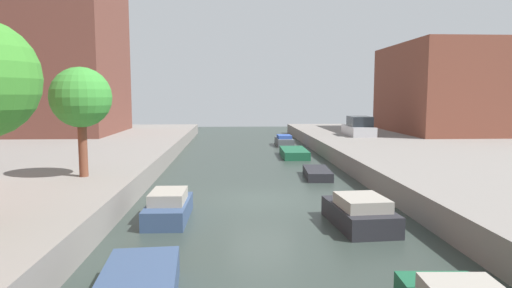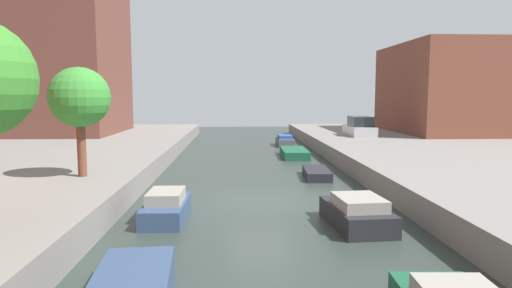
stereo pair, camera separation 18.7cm
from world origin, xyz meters
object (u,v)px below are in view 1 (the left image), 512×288
Objects in this scene: apartment_tower_far at (53,20)px; low_block_right at (453,89)px; street_tree_2 at (81,98)px; parked_car at (359,127)px; moored_boat_left_2 at (169,207)px; moored_boat_right_5 at (284,141)px; moored_boat_right_2 at (360,213)px; moored_boat_right_4 at (294,153)px; moored_boat_right_3 at (317,173)px.

apartment_tower_far is 1.53× the size of low_block_right.
street_tree_2 is (8.90, -20.92, -6.35)m from apartment_tower_far.
parked_car is 23.84m from moored_boat_left_2.
moored_boat_right_5 is (-14.84, -1.04, -4.40)m from low_block_right.
parked_car is at bearing -7.85° from apartment_tower_far.
moored_boat_right_2 reaches higher than moored_boat_left_2.
parked_car is at bearing 40.68° from moored_boat_right_4.
parked_car reaches higher than moored_boat_right_4.
apartment_tower_far is 6.08× the size of moored_boat_right_5.
apartment_tower_far reaches higher than street_tree_2.
moored_boat_right_4 is at bearing 67.16° from moored_boat_left_2.
moored_boat_right_3 is (19.19, -16.33, -10.23)m from apartment_tower_far.
parked_car is 1.50× the size of moored_boat_right_3.
moored_boat_right_4 is (0.14, 16.38, -0.17)m from moored_boat_right_2.
moored_boat_right_2 is at bearing -90.47° from moored_boat_right_4.
moored_boat_right_3 is (10.29, 4.58, -3.88)m from street_tree_2.
moored_boat_right_2 reaches higher than moored_boat_right_3.
moored_boat_right_2 is (-15.07, -24.22, -4.35)m from low_block_right.
moored_boat_left_2 is (3.74, -2.88, -3.68)m from street_tree_2.
moored_boat_right_5 is (-5.84, 1.70, -1.25)m from parked_car.
moored_boat_right_2 reaches higher than moored_boat_right_5.
apartment_tower_far is 32.87m from moored_boat_right_2.
moored_boat_right_5 is at bearing 61.82° from street_tree_2.
moored_boat_right_2 is at bearing -121.89° from low_block_right.
moored_boat_right_2 is 16.39m from moored_boat_right_4.
moored_boat_right_5 reaches higher than moored_boat_right_3.
moored_boat_right_2 is at bearing -52.80° from apartment_tower_far.
moored_boat_right_2 is 23.19m from moored_boat_right_5.
moored_boat_left_2 is at bearing -37.59° from street_tree_2.
apartment_tower_far reaches higher than low_block_right.
parked_car is at bearing 74.22° from moored_boat_right_2.
moored_boat_right_2 is (6.29, -1.14, 0.02)m from moored_boat_left_2.
street_tree_2 is at bearing -141.17° from low_block_right.
low_block_right is 9.92m from parked_car.
low_block_right is at bearing 38.83° from street_tree_2.
street_tree_2 reaches higher than moored_boat_right_5.
moored_boat_right_2 is 1.07× the size of moored_boat_right_3.
moored_boat_right_5 is at bearing 73.52° from moored_boat_left_2.
parked_car reaches higher than moored_boat_right_3.
low_block_right reaches higher than moored_boat_right_2.
low_block_right reaches higher than moored_boat_left_2.
moored_boat_right_2 is 8.61m from moored_boat_right_3.
apartment_tower_far is at bearing 113.04° from street_tree_2.
street_tree_2 is 1.39× the size of moored_boat_right_5.
parked_car is 6.20m from moored_boat_right_5.
moored_boat_right_4 is (-5.94, -5.10, -1.37)m from parked_car.
moored_boat_right_5 is (0.10, 6.80, 0.12)m from moored_boat_right_4.
moored_boat_left_2 is at bearing 169.75° from moored_boat_right_2.
apartment_tower_far is at bearing 178.80° from low_block_right.
street_tree_2 reaches higher than parked_car.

